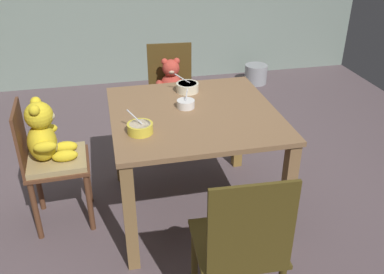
# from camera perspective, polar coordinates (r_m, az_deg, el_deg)

# --- Properties ---
(ground_plane) EXTENTS (5.20, 5.20, 0.04)m
(ground_plane) POSITION_cam_1_polar(r_m,az_deg,el_deg) (3.04, 0.21, -9.66)
(ground_plane) COLOR #5A4B4F
(dining_table) EXTENTS (1.03, 1.02, 0.74)m
(dining_table) POSITION_cam_1_polar(r_m,az_deg,el_deg) (2.69, 0.23, 1.04)
(dining_table) COLOR brown
(dining_table) RESTS_ON ground_plane
(teddy_chair_near_left) EXTENTS (0.40, 0.38, 0.88)m
(teddy_chair_near_left) POSITION_cam_1_polar(r_m,az_deg,el_deg) (2.74, -18.97, -1.20)
(teddy_chair_near_left) COLOR brown
(teddy_chair_near_left) RESTS_ON ground_plane
(teddy_chair_far_center) EXTENTS (0.43, 0.42, 0.87)m
(teddy_chair_far_center) POSITION_cam_1_polar(r_m,az_deg,el_deg) (3.54, -2.80, 6.63)
(teddy_chair_far_center) COLOR #4A3616
(teddy_chair_far_center) RESTS_ON ground_plane
(teddy_chair_near_front) EXTENTS (0.43, 0.42, 0.91)m
(teddy_chair_near_front) POSITION_cam_1_polar(r_m,az_deg,el_deg) (2.01, 6.65, -13.12)
(teddy_chair_near_front) COLOR #493B15
(teddy_chair_near_front) RESTS_ON ground_plane
(porridge_bowl_yellow_near_left) EXTENTS (0.15, 0.15, 0.13)m
(porridge_bowl_yellow_near_left) POSITION_cam_1_polar(r_m,az_deg,el_deg) (2.38, -7.02, 1.22)
(porridge_bowl_yellow_near_left) COLOR yellow
(porridge_bowl_yellow_near_left) RESTS_ON dining_table
(porridge_bowl_cream_far_center) EXTENTS (0.16, 0.15, 0.14)m
(porridge_bowl_cream_far_center) POSITION_cam_1_polar(r_m,az_deg,el_deg) (2.91, -0.63, 6.75)
(porridge_bowl_cream_far_center) COLOR beige
(porridge_bowl_cream_far_center) RESTS_ON dining_table
(porridge_bowl_white_center) EXTENTS (0.11, 0.12, 0.11)m
(porridge_bowl_white_center) POSITION_cam_1_polar(r_m,az_deg,el_deg) (2.67, -0.85, 4.52)
(porridge_bowl_white_center) COLOR silver
(porridge_bowl_white_center) RESTS_ON dining_table
(metal_pail) EXTENTS (0.26, 0.26, 0.22)m
(metal_pail) POSITION_cam_1_polar(r_m,az_deg,el_deg) (5.12, 8.61, 8.40)
(metal_pail) COLOR #93969B
(metal_pail) RESTS_ON ground_plane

